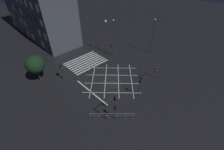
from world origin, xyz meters
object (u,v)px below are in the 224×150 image
object	(u,v)px
traffic_light_se_cross	(61,70)
street_lamp_far	(153,32)
traffic_light_se_main	(61,69)
traffic_light_ne_cross	(115,110)
traffic_light_median_north	(140,84)
street_lamp_east	(106,29)
street_lamp_west	(113,34)
traffic_light_nw_main	(157,70)
traffic_light_sw_main	(111,47)
street_tree_near	(35,64)
traffic_light_ne_main	(111,104)

from	to	relation	value
traffic_light_se_cross	street_lamp_far	distance (m)	25.72
traffic_light_se_main	traffic_light_ne_cross	bearing A→B (deg)	-87.57
traffic_light_median_north	street_lamp_far	bearing A→B (deg)	-62.41
traffic_light_se_cross	traffic_light_median_north	bearing A→B (deg)	28.42
street_lamp_east	street_lamp_west	world-z (taller)	street_lamp_west
traffic_light_se_cross	street_lamp_far	size ratio (longest dim) A/B	0.40
traffic_light_nw_main	street_lamp_far	size ratio (longest dim) A/B	0.44
street_lamp_west	street_lamp_far	world-z (taller)	street_lamp_west
traffic_light_se_cross	street_lamp_west	bearing A→B (deg)	90.35
traffic_light_median_north	traffic_light_ne_cross	world-z (taller)	traffic_light_median_north
traffic_light_sw_main	traffic_light_ne_cross	size ratio (longest dim) A/B	1.09
street_lamp_far	street_tree_near	world-z (taller)	street_lamp_far
traffic_light_nw_main	street_tree_near	size ratio (longest dim) A/B	0.68
traffic_light_se_main	street_lamp_west	bearing A→B (deg)	-0.37
street_lamp_west	street_tree_near	world-z (taller)	street_lamp_west
street_lamp_far	traffic_light_nw_main	bearing A→B (deg)	39.47
traffic_light_median_north	street_lamp_west	bearing A→B (deg)	-27.50
traffic_light_ne_cross	traffic_light_se_main	world-z (taller)	traffic_light_se_main
traffic_light_se_main	street_lamp_east	size ratio (longest dim) A/B	0.42
traffic_light_median_north	street_lamp_east	bearing A→B (deg)	-22.20
street_lamp_east	street_lamp_far	bearing A→B (deg)	138.81
traffic_light_ne_cross	traffic_light_sw_main	bearing A→B (deg)	-42.13
traffic_light_se_cross	traffic_light_ne_cross	bearing A→B (deg)	3.35
traffic_light_sw_main	street_tree_near	bearing A→B (deg)	-9.90
traffic_light_sw_main	traffic_light_se_main	world-z (taller)	traffic_light_se_main
traffic_light_nw_main	street_lamp_east	world-z (taller)	street_lamp_east
traffic_light_se_cross	street_lamp_west	size ratio (longest dim) A/B	0.39
traffic_light_se_cross	traffic_light_se_main	bearing A→B (deg)	128.98
traffic_light_se_cross	traffic_light_se_main	world-z (taller)	traffic_light_se_main
traffic_light_sw_main	traffic_light_se_main	distance (m)	14.93
traffic_light_ne_cross	traffic_light_se_main	distance (m)	15.95
traffic_light_ne_main	street_tree_near	world-z (taller)	street_tree_near
traffic_light_se_cross	street_tree_near	bearing A→B (deg)	-131.42
traffic_light_nw_main	street_lamp_east	xyz separation A→B (m)	(-0.72, -16.86, 4.18)
traffic_light_ne_main	traffic_light_ne_cross	bearing A→B (deg)	-89.35
traffic_light_median_north	street_lamp_east	distance (m)	18.87
traffic_light_nw_main	traffic_light_se_cross	size ratio (longest dim) A/B	1.10
traffic_light_nw_main	traffic_light_se_cross	world-z (taller)	traffic_light_nw_main
traffic_light_ne_main	traffic_light_nw_main	distance (m)	13.46
traffic_light_median_north	street_lamp_far	distance (m)	18.91
traffic_light_se_cross	street_lamp_east	xyz separation A→B (m)	(-15.09, -1.96, 4.57)
traffic_light_nw_main	traffic_light_se_main	xyz separation A→B (m)	(14.12, -15.09, -0.29)
traffic_light_ne_main	street_tree_near	bearing A→B (deg)	104.54
traffic_light_nw_main	street_lamp_far	bearing A→B (deg)	-140.53
traffic_light_ne_cross	traffic_light_median_north	bearing A→B (deg)	-84.60
street_lamp_far	traffic_light_ne_cross	bearing A→B (deg)	21.43
traffic_light_nw_main	street_lamp_east	distance (m)	17.38
traffic_light_ne_main	traffic_light_sw_main	distance (m)	20.54
traffic_light_sw_main	traffic_light_se_main	bearing A→B (deg)	-0.67
traffic_light_se_cross	street_lamp_east	distance (m)	15.89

